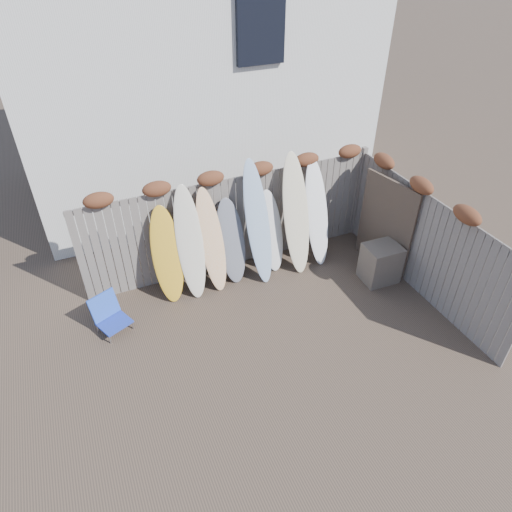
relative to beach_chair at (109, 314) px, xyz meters
name	(u,v)px	position (x,y,z in m)	size (l,w,h in m)	color
ground	(283,339)	(2.70, -1.50, -0.32)	(80.00, 80.00, 0.00)	#493A2D
back_fence	(235,215)	(2.76, 0.90, 0.87)	(6.05, 0.28, 2.24)	slate
right_fence	(424,239)	(5.69, -1.25, 0.83)	(0.28, 4.40, 2.24)	slate
house	(187,58)	(3.20, 5.00, 2.88)	(8.50, 5.50, 6.33)	silver
beach_chair	(109,314)	(0.00, 0.00, 0.00)	(0.69, 0.71, 0.68)	#233BB0
wooden_crate	(381,263)	(5.20, -0.77, 0.08)	(0.68, 0.57, 0.80)	brown
lattice_panel	(386,225)	(5.51, -0.36, 0.66)	(0.05, 1.31, 1.96)	#3F3126
surfboard_0	(167,255)	(1.24, 0.49, 0.60)	(0.55, 0.07, 1.91)	gold
surfboard_1	(190,243)	(1.69, 0.47, 0.75)	(0.50, 0.07, 2.23)	beige
surfboard_2	(212,241)	(2.11, 0.47, 0.69)	(0.47, 0.07, 2.09)	#E8AB81
surfboard_3	(231,241)	(2.53, 0.52, 0.53)	(0.54, 0.07, 1.76)	slate
surfboard_4	(258,223)	(3.04, 0.41, 0.89)	(0.48, 0.07, 2.51)	#90AACB
surfboard_5	(271,231)	(3.40, 0.55, 0.52)	(0.49, 0.07, 1.73)	silver
surfboard_6	(296,215)	(3.87, 0.40, 0.88)	(0.54, 0.07, 2.49)	beige
surfboard_7	(317,213)	(4.37, 0.44, 0.77)	(0.49, 0.07, 2.26)	white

